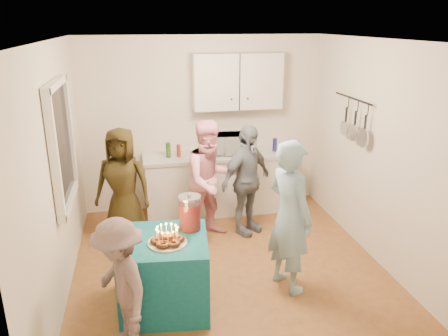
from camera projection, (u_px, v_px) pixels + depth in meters
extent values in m
plane|color=brown|center=(230.00, 270.00, 5.14)|extent=(4.00, 4.00, 0.00)
plane|color=white|center=(231.00, 40.00, 4.31)|extent=(4.00, 4.00, 0.00)
plane|color=silver|center=(202.00, 124.00, 6.59)|extent=(3.60, 3.60, 0.00)
plane|color=silver|center=(56.00, 176.00, 4.39)|extent=(4.00, 4.00, 0.00)
plane|color=silver|center=(382.00, 155.00, 5.07)|extent=(4.00, 4.00, 0.00)
cube|color=black|center=(60.00, 144.00, 4.59)|extent=(0.04, 1.00, 1.20)
cube|color=white|center=(219.00, 184.00, 6.62)|extent=(2.20, 0.58, 0.86)
cube|color=beige|center=(219.00, 156.00, 6.48)|extent=(2.24, 0.62, 0.05)
cube|color=white|center=(237.00, 81.00, 6.33)|extent=(1.30, 0.30, 0.80)
cube|color=black|center=(350.00, 118.00, 5.60)|extent=(0.12, 1.00, 0.60)
imported|color=white|center=(232.00, 144.00, 6.46)|extent=(0.55, 0.39, 0.29)
cube|color=#105F70|center=(165.00, 273.00, 4.38)|extent=(0.93, 0.93, 0.76)
cylinder|color=red|center=(190.00, 214.00, 4.42)|extent=(0.22, 0.22, 0.34)
imported|color=#92BBD5|center=(290.00, 217.00, 4.57)|extent=(0.59, 0.71, 1.67)
imported|color=#524317|center=(123.00, 184.00, 5.72)|extent=(0.84, 0.67, 1.51)
imported|color=pink|center=(211.00, 180.00, 5.71)|extent=(0.94, 0.84, 1.60)
imported|color=black|center=(246.00, 181.00, 5.84)|extent=(0.94, 0.80, 1.51)
imported|color=#655251|center=(120.00, 285.00, 3.77)|extent=(0.73, 0.91, 1.23)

